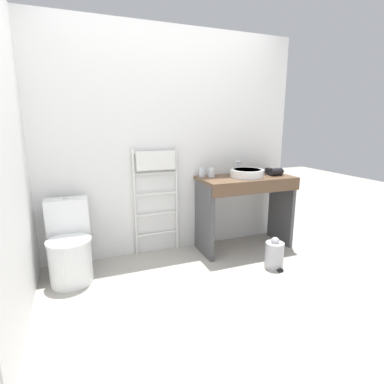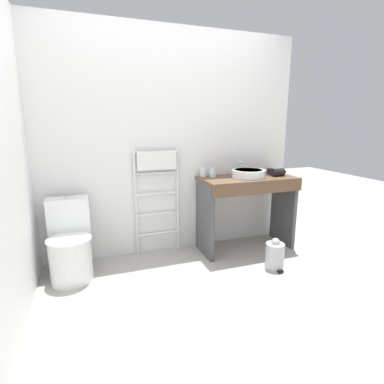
# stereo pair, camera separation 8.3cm
# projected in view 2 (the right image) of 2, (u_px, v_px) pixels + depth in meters

# --- Properties ---
(ground_plane) EXTENTS (12.00, 12.00, 0.00)m
(ground_plane) POSITION_uv_depth(u_px,v_px,m) (220.00, 316.00, 2.24)
(ground_plane) COLOR #A8A399
(wall_back) EXTENTS (2.93, 0.12, 2.36)m
(wall_back) POSITION_uv_depth(u_px,v_px,m) (168.00, 144.00, 3.24)
(wall_back) COLOR white
(wall_back) RESTS_ON ground_plane
(wall_side) EXTENTS (0.12, 1.97, 2.36)m
(wall_side) POSITION_uv_depth(u_px,v_px,m) (3.00, 156.00, 2.12)
(wall_side) COLOR white
(wall_side) RESTS_ON ground_plane
(toilet) EXTENTS (0.38, 0.52, 0.73)m
(toilet) POSITION_uv_depth(u_px,v_px,m) (70.00, 247.00, 2.74)
(toilet) COLOR white
(toilet) RESTS_ON ground_plane
(towel_radiator) EXTENTS (0.49, 0.06, 1.16)m
(towel_radiator) POSITION_uv_depth(u_px,v_px,m) (157.00, 177.00, 3.17)
(towel_radiator) COLOR white
(towel_radiator) RESTS_ON ground_plane
(vanity_counter) EXTENTS (1.04, 0.52, 0.83)m
(vanity_counter) POSITION_uv_depth(u_px,v_px,m) (247.00, 200.00, 3.32)
(vanity_counter) COLOR brown
(vanity_counter) RESTS_ON ground_plane
(sink_basin) EXTENTS (0.37, 0.37, 0.08)m
(sink_basin) POSITION_uv_depth(u_px,v_px,m) (248.00, 173.00, 3.25)
(sink_basin) COLOR white
(sink_basin) RESTS_ON vanity_counter
(faucet) EXTENTS (0.02, 0.10, 0.16)m
(faucet) POSITION_uv_depth(u_px,v_px,m) (240.00, 166.00, 3.42)
(faucet) COLOR silver
(faucet) RESTS_ON vanity_counter
(cup_near_wall) EXTENTS (0.07, 0.07, 0.10)m
(cup_near_wall) POSITION_uv_depth(u_px,v_px,m) (203.00, 172.00, 3.29)
(cup_near_wall) COLOR silver
(cup_near_wall) RESTS_ON vanity_counter
(cup_near_edge) EXTENTS (0.07, 0.07, 0.10)m
(cup_near_edge) POSITION_uv_depth(u_px,v_px,m) (213.00, 173.00, 3.26)
(cup_near_edge) COLOR silver
(cup_near_edge) RESTS_ON vanity_counter
(hair_dryer) EXTENTS (0.18, 0.17, 0.09)m
(hair_dryer) POSITION_uv_depth(u_px,v_px,m) (278.00, 172.00, 3.34)
(hair_dryer) COLOR black
(hair_dryer) RESTS_ON vanity_counter
(trash_bin) EXTENTS (0.18, 0.22, 0.32)m
(trash_bin) POSITION_uv_depth(u_px,v_px,m) (275.00, 255.00, 2.94)
(trash_bin) COLOR #B7B7BC
(trash_bin) RESTS_ON ground_plane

